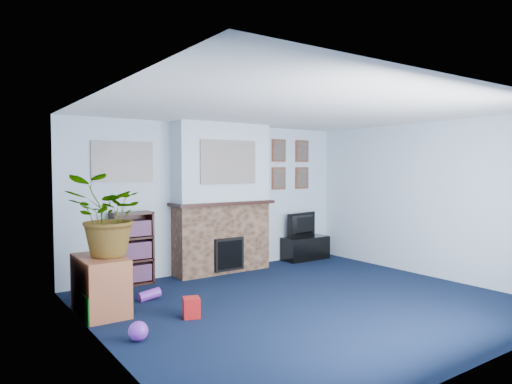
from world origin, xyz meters
TOP-DOWN VIEW (x-y plane):
  - floor at (0.00, 0.00)m, footprint 5.00×4.50m
  - ceiling at (0.00, 0.00)m, footprint 5.00×4.50m
  - wall_back at (0.00, 2.25)m, footprint 5.00×0.04m
  - wall_front at (0.00, -2.25)m, footprint 5.00×0.04m
  - wall_left at (-2.50, 0.00)m, footprint 0.04×4.50m
  - wall_right at (2.50, 0.00)m, footprint 0.04×4.50m
  - chimney_breast at (0.00, 2.05)m, footprint 1.72×0.50m
  - collage_main at (0.00, 1.84)m, footprint 1.00×0.03m
  - collage_left at (-1.55, 2.23)m, footprint 0.90×0.03m
  - portrait_tl at (1.30, 2.23)m, footprint 0.30×0.03m
  - portrait_tr at (1.85, 2.23)m, footprint 0.30×0.03m
  - portrait_bl at (1.30, 2.23)m, footprint 0.30×0.03m
  - portrait_br at (1.85, 2.23)m, footprint 0.30×0.03m
  - tv_stand at (1.77, 2.03)m, footprint 0.89×0.37m
  - television at (1.77, 2.05)m, footprint 0.77×0.24m
  - bookshelf at (-1.48, 2.11)m, footprint 0.58×0.28m
  - sideboard at (-2.24, 1.04)m, footprint 0.47×0.85m
  - potted_plant at (-2.19, 0.99)m, footprint 0.95×0.84m
  - mantel_clock at (-0.08, 2.00)m, footprint 0.11×0.06m
  - mantel_candle at (0.23, 2.00)m, footprint 0.05×0.05m
  - mantel_teddy at (-0.48, 2.00)m, footprint 0.14×0.14m
  - mantel_can at (0.75, 2.00)m, footprint 0.06×0.06m
  - green_crate at (-2.30, 0.77)m, footprint 0.38×0.30m
  - toy_ball at (-2.19, -0.05)m, footprint 0.19×0.19m
  - toy_block at (-1.44, 0.29)m, footprint 0.23×0.23m
  - toy_tube at (-1.58, 1.20)m, footprint 0.29×0.13m

SIDE VIEW (x-z plane):
  - floor at x=0.00m, z-range -0.01..0.01m
  - toy_tube at x=-1.58m, z-range -0.01..0.15m
  - toy_ball at x=-2.19m, z-range -0.01..0.19m
  - toy_block at x=-1.44m, z-range 0.00..0.22m
  - green_crate at x=-2.30m, z-range -0.01..0.29m
  - tv_stand at x=1.77m, z-range 0.01..0.44m
  - sideboard at x=-2.24m, z-range 0.02..0.68m
  - bookshelf at x=-1.48m, z-range -0.02..1.03m
  - television at x=1.77m, z-range 0.42..0.86m
  - potted_plant at x=-2.19m, z-range 0.66..1.62m
  - chimney_breast at x=0.00m, z-range -0.02..2.38m
  - wall_back at x=0.00m, z-range 0.00..2.40m
  - wall_front at x=0.00m, z-range 0.00..2.40m
  - wall_left at x=-2.50m, z-range 0.00..2.40m
  - wall_right at x=2.50m, z-range 0.00..2.40m
  - mantel_can at x=0.75m, z-range 1.15..1.27m
  - mantel_teddy at x=-0.48m, z-range 1.15..1.28m
  - mantel_clock at x=-0.08m, z-range 1.14..1.30m
  - mantel_candle at x=0.23m, z-range 1.15..1.31m
  - portrait_bl at x=1.30m, z-range 1.30..1.70m
  - portrait_br at x=1.85m, z-range 1.30..1.70m
  - collage_left at x=-1.55m, z-range 1.49..2.07m
  - collage_main at x=0.00m, z-range 1.44..2.12m
  - portrait_tl at x=1.30m, z-range 1.80..2.20m
  - portrait_tr at x=1.85m, z-range 1.80..2.20m
  - ceiling at x=0.00m, z-range 2.40..2.40m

